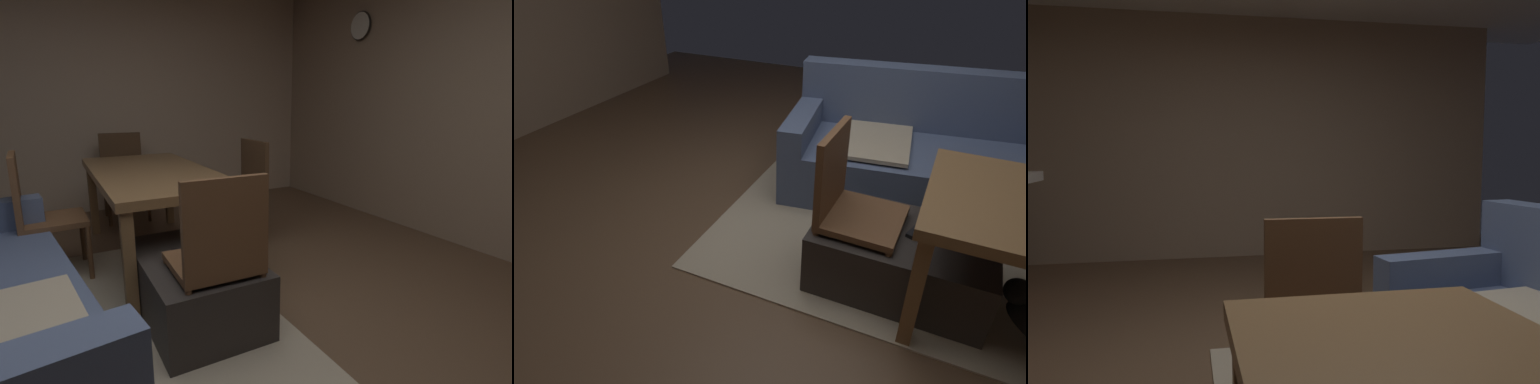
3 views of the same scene
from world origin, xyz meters
TOP-DOWN VIEW (x-y plane):
  - floor at (0.00, 0.00)m, footprint 8.12×8.12m
  - wall_right_window_side at (3.38, 0.00)m, footprint 0.12×5.82m
  - area_rug at (0.59, 0.41)m, footprint 2.60×2.00m
  - ottoman_coffee_table at (0.59, -0.14)m, footprint 0.98×0.60m
  - tv_remote at (0.64, -0.11)m, footprint 0.10×0.17m
  - dining_table at (1.59, -0.17)m, footprint 1.87×0.86m
  - dining_chair_west at (0.26, -0.16)m, footprint 0.45×0.45m
  - dining_chair_north at (1.58, 0.66)m, footprint 0.45×0.45m
  - dining_chair_south at (1.59, -0.99)m, footprint 0.45×0.45m
  - dining_chair_east at (2.92, -0.17)m, footprint 0.46×0.46m
  - small_dog at (1.35, -0.31)m, footprint 0.53×0.45m
  - wall_clock at (1.96, -2.62)m, footprint 0.30×0.03m

SIDE VIEW (x-z plane):
  - floor at x=0.00m, z-range 0.00..0.00m
  - area_rug at x=0.59m, z-range 0.00..0.01m
  - small_dog at x=1.35m, z-range 0.02..0.29m
  - ottoman_coffee_table at x=0.59m, z-range 0.00..0.39m
  - tv_remote at x=0.64m, z-range 0.39..0.41m
  - dining_chair_west at x=0.26m, z-range 0.06..0.99m
  - dining_chair_north at x=1.58m, z-range 0.06..0.99m
  - dining_chair_south at x=1.59m, z-range 0.06..0.99m
  - dining_chair_east at x=2.92m, z-range 0.06..0.99m
  - dining_table at x=1.59m, z-range 0.30..1.04m
  - wall_right_window_side at x=3.38m, z-range 0.00..2.69m
  - wall_clock at x=1.96m, z-range 1.92..2.22m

